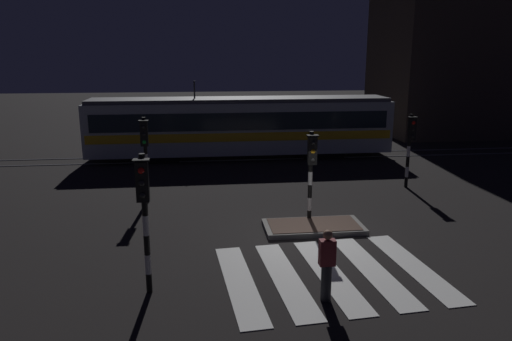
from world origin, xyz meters
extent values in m
plane|color=black|center=(0.00, 0.00, 0.00)|extent=(120.00, 120.00, 0.00)
cube|color=#59595E|center=(0.00, 11.41, 0.01)|extent=(80.00, 0.12, 0.03)
cube|color=#59595E|center=(0.00, 12.84, 0.01)|extent=(80.00, 0.12, 0.03)
cube|color=silver|center=(-2.33, -2.53, 0.01)|extent=(1.04, 4.35, 0.02)
cube|color=silver|center=(-1.17, -2.43, 0.01)|extent=(1.04, 4.35, 0.02)
cube|color=silver|center=(0.00, -2.34, 0.01)|extent=(1.04, 4.35, 0.02)
cube|color=silver|center=(1.17, -2.25, 0.01)|extent=(1.04, 4.35, 0.02)
cube|color=silver|center=(2.33, -2.16, 0.01)|extent=(1.04, 4.35, 0.02)
cube|color=slate|center=(0.35, 0.87, 0.08)|extent=(3.17, 1.55, 0.16)
cube|color=#4C382D|center=(0.35, 0.87, 0.17)|extent=(2.86, 1.39, 0.02)
cylinder|color=black|center=(-5.25, 4.66, 0.23)|extent=(0.14, 0.14, 0.46)
cylinder|color=white|center=(-5.25, 4.66, 0.69)|extent=(0.14, 0.14, 0.46)
cylinder|color=black|center=(-5.25, 4.66, 1.15)|extent=(0.14, 0.14, 0.46)
cylinder|color=white|center=(-5.25, 4.66, 1.61)|extent=(0.14, 0.14, 0.46)
cylinder|color=black|center=(-5.25, 4.66, 2.07)|extent=(0.14, 0.14, 0.46)
cylinder|color=white|center=(-5.25, 4.66, 2.54)|extent=(0.14, 0.14, 0.46)
cylinder|color=black|center=(-5.25, 4.66, 3.00)|extent=(0.14, 0.14, 0.46)
cube|color=black|center=(-5.25, 4.49, 2.63)|extent=(0.28, 0.20, 0.90)
sphere|color=black|center=(-5.25, 4.38, 2.91)|extent=(0.14, 0.14, 0.14)
sphere|color=black|center=(-5.25, 4.38, 2.63)|extent=(0.14, 0.14, 0.14)
sphere|color=green|center=(-5.25, 4.38, 2.35)|extent=(0.14, 0.14, 0.14)
cube|color=black|center=(-5.25, 4.49, 3.12)|extent=(0.36, 0.24, 0.04)
cylinder|color=black|center=(0.35, 1.48, 0.22)|extent=(0.14, 0.14, 0.44)
cylinder|color=white|center=(0.35, 1.48, 0.66)|extent=(0.14, 0.14, 0.44)
cylinder|color=black|center=(0.35, 1.48, 1.11)|extent=(0.14, 0.14, 0.44)
cylinder|color=white|center=(0.35, 1.48, 1.55)|extent=(0.14, 0.14, 0.44)
cylinder|color=black|center=(0.35, 1.48, 1.99)|extent=(0.14, 0.14, 0.44)
cylinder|color=white|center=(0.35, 1.48, 2.43)|extent=(0.14, 0.14, 0.44)
cylinder|color=black|center=(0.35, 1.48, 2.87)|extent=(0.14, 0.14, 0.44)
cube|color=black|center=(0.35, 1.31, 2.49)|extent=(0.28, 0.20, 0.90)
sphere|color=black|center=(0.35, 1.20, 2.77)|extent=(0.14, 0.14, 0.14)
sphere|color=orange|center=(0.35, 1.20, 2.49)|extent=(0.14, 0.14, 0.14)
sphere|color=black|center=(0.35, 1.20, 2.21)|extent=(0.14, 0.14, 0.14)
cube|color=black|center=(0.35, 1.31, 2.98)|extent=(0.36, 0.24, 0.04)
cylinder|color=black|center=(5.45, 5.34, 0.22)|extent=(0.14, 0.14, 0.44)
cylinder|color=white|center=(5.45, 5.34, 0.67)|extent=(0.14, 0.14, 0.44)
cylinder|color=black|center=(5.45, 5.34, 1.11)|extent=(0.14, 0.14, 0.44)
cylinder|color=white|center=(5.45, 5.34, 1.55)|extent=(0.14, 0.14, 0.44)
cylinder|color=black|center=(5.45, 5.34, 2.00)|extent=(0.14, 0.14, 0.44)
cylinder|color=white|center=(5.45, 5.34, 2.44)|extent=(0.14, 0.14, 0.44)
cylinder|color=black|center=(5.45, 5.34, 2.89)|extent=(0.14, 0.14, 0.44)
cube|color=black|center=(5.45, 5.17, 2.51)|extent=(0.28, 0.20, 0.90)
sphere|color=red|center=(5.45, 5.06, 2.79)|extent=(0.14, 0.14, 0.14)
sphere|color=black|center=(5.45, 5.06, 2.51)|extent=(0.14, 0.14, 0.14)
sphere|color=black|center=(5.45, 5.06, 2.23)|extent=(0.14, 0.14, 0.14)
cube|color=black|center=(5.45, 5.17, 3.00)|extent=(0.36, 0.24, 0.04)
cylinder|color=black|center=(-4.50, -2.75, 0.24)|extent=(0.14, 0.14, 0.48)
cylinder|color=white|center=(-4.50, -2.75, 0.72)|extent=(0.14, 0.14, 0.48)
cylinder|color=black|center=(-4.50, -2.75, 1.20)|extent=(0.14, 0.14, 0.48)
cylinder|color=white|center=(-4.50, -2.75, 1.68)|extent=(0.14, 0.14, 0.48)
cylinder|color=black|center=(-4.50, -2.75, 2.16)|extent=(0.14, 0.14, 0.48)
cylinder|color=white|center=(-4.50, -2.75, 2.64)|extent=(0.14, 0.14, 0.48)
cylinder|color=black|center=(-4.50, -2.75, 3.12)|extent=(0.14, 0.14, 0.48)
cube|color=black|center=(-4.50, -2.92, 2.76)|extent=(0.28, 0.20, 0.90)
sphere|color=red|center=(-4.50, -3.03, 3.04)|extent=(0.14, 0.14, 0.14)
sphere|color=black|center=(-4.50, -3.03, 2.76)|extent=(0.14, 0.14, 0.14)
sphere|color=black|center=(-4.50, -3.03, 2.48)|extent=(0.14, 0.14, 0.14)
cube|color=black|center=(-4.50, -2.92, 3.25)|extent=(0.36, 0.24, 0.04)
cube|color=#B2BCC1|center=(-0.99, 12.13, 1.70)|extent=(16.11, 2.50, 2.70)
cube|color=yellow|center=(-0.99, 10.86, 1.35)|extent=(15.79, 0.04, 0.44)
cube|color=yellow|center=(-0.99, 13.40, 1.35)|extent=(15.79, 0.04, 0.44)
cube|color=black|center=(-0.99, 10.86, 2.15)|extent=(15.30, 0.03, 0.90)
cube|color=#4C4C51|center=(-0.99, 12.13, 3.15)|extent=(15.79, 2.30, 0.20)
cylinder|color=#262628|center=(-3.41, 12.13, 3.65)|extent=(0.08, 0.08, 1.00)
cube|color=black|center=(3.44, 12.13, 0.17)|extent=(2.20, 2.00, 0.35)
cube|color=black|center=(-5.42, 12.13, 0.17)|extent=(2.20, 2.00, 0.35)
sphere|color=#F9F2CC|center=(7.12, 12.13, 1.30)|extent=(0.24, 0.24, 0.24)
cylinder|color=black|center=(-0.45, -3.63, 0.44)|extent=(0.24, 0.24, 0.88)
cube|color=maroon|center=(-0.45, -3.63, 1.18)|extent=(0.36, 0.22, 0.60)
sphere|color=#9E7051|center=(-0.45, -3.63, 1.60)|extent=(0.22, 0.22, 0.22)
cube|color=#382D28|center=(16.42, 19.33, 6.52)|extent=(13.23, 8.00, 13.03)
camera|label=1|loc=(-3.22, -13.26, 5.48)|focal=33.42mm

